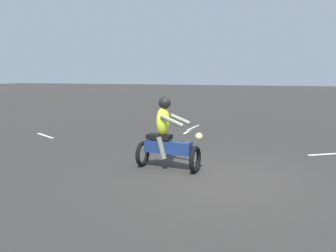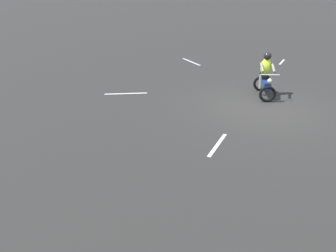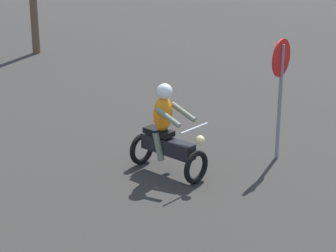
{
  "view_description": "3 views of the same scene",
  "coord_description": "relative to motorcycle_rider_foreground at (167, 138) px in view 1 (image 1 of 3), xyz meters",
  "views": [
    {
      "loc": [
        6.44,
        1.15,
        2.14
      ],
      "look_at": [
        -0.38,
        -1.18,
        1.0
      ],
      "focal_mm": 35.0,
      "sensor_mm": 36.0,
      "label": 1
    },
    {
      "loc": [
        3.37,
        10.64,
        4.16
      ],
      "look_at": [
        3.3,
        3.51,
        0.9
      ],
      "focal_mm": 35.0,
      "sensor_mm": 36.0,
      "label": 2
    },
    {
      "loc": [
        -1.91,
        2.01,
        4.74
      ],
      "look_at": [
        6.98,
        8.2,
        0.9
      ],
      "focal_mm": 70.0,
      "sensor_mm": 36.0,
      "label": 3
    }
  ],
  "objects": [
    {
      "name": "lane_stripe_sw",
      "position": [
        -2.51,
        -5.42,
        -0.72
      ],
      "size": [
        0.69,
        1.17,
        0.01
      ],
      "primitive_type": "cube",
      "rotation": [
        0.0,
        0.0,
        5.79
      ],
      "color": "silver",
      "rests_on": "ground"
    },
    {
      "name": "lane_stripe_nw",
      "position": [
        -2.81,
        3.74,
        -0.72
      ],
      "size": [
        0.8,
        1.21,
        0.01
      ],
      "primitive_type": "cube",
      "rotation": [
        0.0,
        0.0,
        3.7
      ],
      "color": "silver",
      "rests_on": "ground"
    },
    {
      "name": "motorcycle_rider_foreground",
      "position": [
        0.0,
        0.0,
        0.0
      ],
      "size": [
        0.76,
        1.54,
        1.66
      ],
      "rotation": [
        0.0,
        0.0,
        6.2
      ],
      "color": "black",
      "rests_on": "ground"
    },
    {
      "name": "ground_plane",
      "position": [
        0.39,
        1.22,
        -0.73
      ],
      "size": [
        120.0,
        120.0,
        0.0
      ],
      "primitive_type": "plane",
      "color": "#2D2B28"
    },
    {
      "name": "lane_stripe_w",
      "position": [
        -5.3,
        -0.89,
        -0.72
      ],
      "size": [
        1.74,
        0.14,
        0.01
      ],
      "primitive_type": "cube",
      "rotation": [
        0.0,
        0.0,
        4.74
      ],
      "color": "silver",
      "rests_on": "ground"
    }
  ]
}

